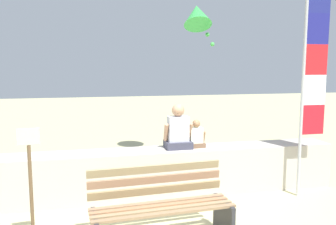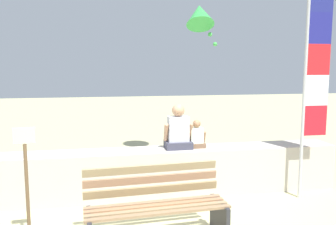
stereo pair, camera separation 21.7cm
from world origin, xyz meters
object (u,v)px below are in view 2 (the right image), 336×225
person_adult (178,131)px  flag_banner (313,72)px  kite_green (200,15)px  park_bench (156,207)px  sign_post (27,179)px  person_child (197,137)px

person_adult → flag_banner: flag_banner is taller
kite_green → person_adult: bearing=-121.8°
park_bench → sign_post: size_ratio=1.21×
person_child → kite_green: bearing=72.6°
person_adult → sign_post: size_ratio=0.51×
person_adult → sign_post: (-2.07, -1.46, -0.21)m
park_bench → kite_green: size_ratio=1.94×
park_bench → person_adult: bearing=68.6°
kite_green → park_bench: bearing=-115.8°
person_child → flag_banner: flag_banner is taller
kite_green → sign_post: (-2.70, -2.47, -2.21)m
kite_green → flag_banner: bearing=-49.1°
person_adult → person_child: person_adult is taller
person_child → sign_post: 2.80m
park_bench → person_child: bearing=59.3°
person_child → flag_banner: (1.70, -0.58, 1.07)m
sign_post → person_adult: bearing=35.1°
person_child → sign_post: sign_post is taller
park_bench → person_child: 1.88m
flag_banner → sign_post: 4.34m
park_bench → kite_green: kite_green is taller
person_child → kite_green: size_ratio=0.52×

